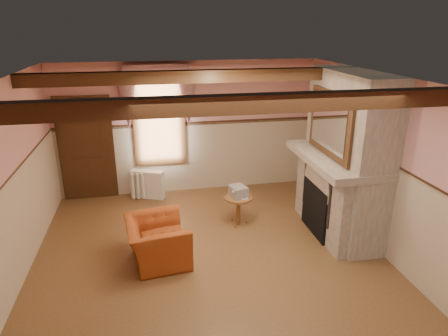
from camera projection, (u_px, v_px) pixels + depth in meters
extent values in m
cube|color=brown|center=(212.00, 262.00, 6.20)|extent=(5.50, 6.00, 0.01)
cube|color=silver|center=(209.00, 80.00, 5.25)|extent=(5.50, 6.00, 0.01)
cube|color=#D69494|center=(188.00, 128.00, 8.49)|extent=(5.50, 0.02, 2.80)
cube|color=#D69494|center=(275.00, 324.00, 2.96)|extent=(5.50, 0.02, 2.80)
cube|color=#D69494|center=(4.00, 194.00, 5.23)|extent=(0.02, 6.00, 2.80)
cube|color=#D69494|center=(384.00, 166.00, 6.22)|extent=(0.02, 6.00, 2.80)
cube|color=black|center=(319.00, 209.00, 6.96)|extent=(0.20, 0.95, 0.90)
imported|color=#994219|center=(157.00, 241.00, 6.16)|extent=(1.03, 1.14, 0.67)
cylinder|color=brown|center=(238.00, 210.00, 7.30)|extent=(0.66, 0.66, 0.55)
cube|color=#B7AD8C|center=(238.00, 192.00, 7.18)|extent=(0.33, 0.38, 0.20)
cube|color=white|center=(147.00, 184.00, 8.42)|extent=(0.72, 0.43, 0.60)
imported|color=brown|center=(343.00, 157.00, 6.46)|extent=(0.31, 0.31, 0.08)
cube|color=black|center=(318.00, 137.00, 7.38)|extent=(0.14, 0.24, 0.20)
cylinder|color=gold|center=(325.00, 139.00, 7.09)|extent=(0.11, 0.11, 0.28)
cylinder|color=#AD152D|center=(361.00, 166.00, 5.93)|extent=(0.06, 0.06, 0.16)
cylinder|color=gold|center=(353.00, 162.00, 6.17)|extent=(0.06, 0.06, 0.12)
cube|color=gray|center=(347.00, 156.00, 6.72)|extent=(0.85, 2.00, 2.80)
cube|color=gray|center=(337.00, 159.00, 6.70)|extent=(1.05, 2.05, 0.12)
cube|color=silver|center=(330.00, 124.00, 6.45)|extent=(0.06, 1.44, 1.04)
cube|color=black|center=(87.00, 150.00, 8.18)|extent=(1.10, 0.10, 2.10)
cube|color=white|center=(159.00, 118.00, 8.27)|extent=(1.06, 0.08, 2.02)
cube|color=gray|center=(157.00, 90.00, 7.98)|extent=(1.30, 0.14, 1.40)
cube|color=black|center=(227.00, 105.00, 4.17)|extent=(5.50, 0.18, 0.20)
cube|color=black|center=(198.00, 76.00, 6.39)|extent=(5.50, 0.18, 0.20)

